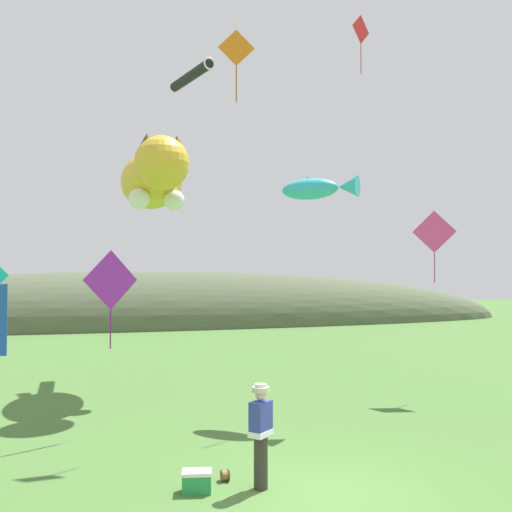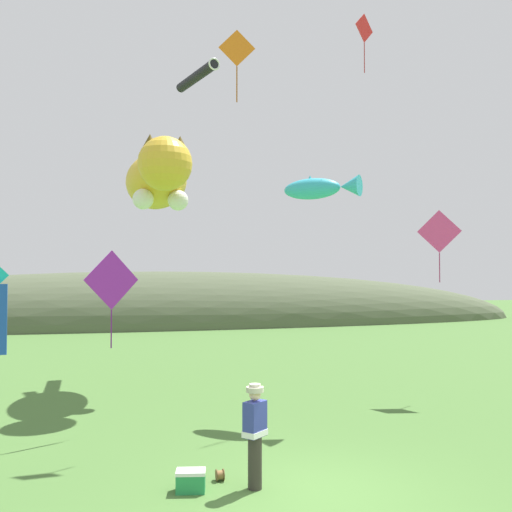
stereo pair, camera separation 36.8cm
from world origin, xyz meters
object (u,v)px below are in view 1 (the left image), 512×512
kite_giant_cat (153,179)px  kite_tube_streamer (191,76)px  festival_attendant (261,432)px  kite_spool (225,475)px  kite_diamond_orange (236,49)px  kite_diamond_pink (434,232)px  kite_diamond_violet (111,281)px  kite_diamond_red (361,30)px  kite_fish_windsock (318,188)px  picnic_cooler (197,481)px

kite_giant_cat → kite_tube_streamer: (1.57, 2.19, 4.23)m
kite_tube_streamer → festival_attendant: bearing=-93.0°
kite_spool → kite_giant_cat: 10.62m
kite_diamond_orange → kite_diamond_pink: bearing=14.0°
kite_diamond_pink → kite_diamond_violet: kite_diamond_pink is taller
kite_giant_cat → kite_diamond_red: bearing=-28.7°
kite_diamond_violet → kite_diamond_red: (7.14, 1.42, 7.35)m
kite_diamond_pink → kite_diamond_red: size_ratio=1.25×
kite_diamond_violet → kite_giant_cat: bearing=72.8°
kite_spool → kite_tube_streamer: (1.09, 10.52, 10.80)m
kite_spool → kite_diamond_violet: kite_diamond_violet is taller
festival_attendant → kite_diamond_violet: 5.54m
kite_spool → kite_fish_windsock: 8.08m
festival_attendant → kite_diamond_violet: bearing=119.1°
kite_fish_windsock → festival_attendant: bearing=-122.1°
festival_attendant → kite_fish_windsock: kite_fish_windsock is taller
festival_attendant → kite_giant_cat: (-0.98, 8.85, 5.72)m
kite_fish_windsock → kite_tube_streamer: bearing=111.4°
kite_giant_cat → kite_tube_streamer: size_ratio=2.32×
kite_tube_streamer → kite_diamond_violet: bearing=-113.8°
festival_attendant → kite_giant_cat: 10.58m
picnic_cooler → kite_giant_cat: kite_giant_cat is taller
festival_attendant → kite_diamond_orange: (0.58, 4.14, 8.29)m
kite_spool → kite_diamond_red: 13.05m
kite_spool → picnic_cooler: size_ratio=0.38×
kite_fish_windsock → kite_diamond_orange: bearing=-164.5°
festival_attendant → kite_diamond_orange: 9.28m
kite_diamond_violet → kite_diamond_orange: size_ratio=1.26×
kite_tube_streamer → kite_diamond_orange: 7.10m
kite_spool → kite_diamond_red: (5.26, 5.20, 10.75)m
picnic_cooler → kite_diamond_pink: 11.10m
festival_attendant → kite_fish_windsock: size_ratio=0.89×
kite_diamond_pink → kite_fish_windsock: bearing=-166.9°
kite_spool → kite_diamond_red: kite_diamond_red is taller
kite_giant_cat → kite_fish_windsock: kite_giant_cat is taller
kite_diamond_violet → kite_diamond_red: bearing=11.2°
kite_giant_cat → kite_diamond_orange: kite_diamond_orange is taller
festival_attendant → kite_spool: (-0.51, 0.52, -0.85)m
kite_giant_cat → kite_diamond_violet: 5.72m
kite_giant_cat → kite_diamond_red: size_ratio=3.90×
picnic_cooler → kite_diamond_red: bearing=43.7°
kite_giant_cat → kite_diamond_red: (5.73, -3.13, 4.18)m
kite_tube_streamer → kite_diamond_orange: kite_tube_streamer is taller
kite_spool → kite_giant_cat: bearing=93.3°
kite_spool → kite_diamond_orange: kite_diamond_orange is taller
kite_diamond_violet → kite_diamond_orange: (2.97, -0.15, 5.74)m
festival_attendant → kite_diamond_violet: kite_diamond_violet is taller
picnic_cooler → kite_fish_windsock: kite_fish_windsock is taller
festival_attendant → kite_spool: festival_attendant is taller
kite_diamond_red → kite_diamond_violet: bearing=-168.8°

